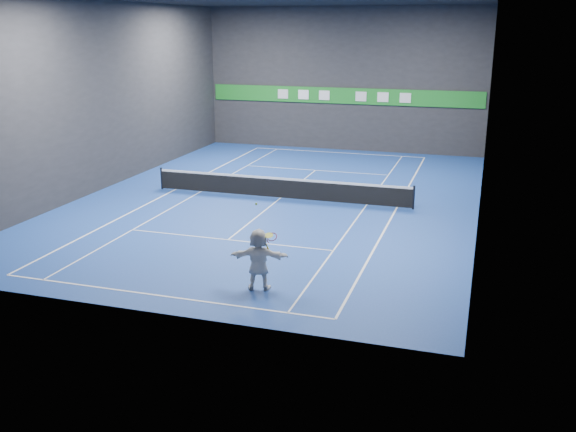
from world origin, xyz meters
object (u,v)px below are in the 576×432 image
(tennis_ball, at_px, (256,204))
(tennis_racket, at_px, (271,238))
(player, at_px, (259,259))
(tennis_net, at_px, (280,187))

(tennis_ball, height_order, tennis_racket, tennis_ball)
(player, height_order, tennis_net, player)
(player, xyz_separation_m, tennis_ball, (-0.06, 0.03, 1.74))
(tennis_net, relative_size, tennis_racket, 21.53)
(tennis_net, distance_m, tennis_racket, 10.97)
(player, relative_size, tennis_net, 0.16)
(tennis_ball, relative_size, tennis_net, 0.01)
(tennis_ball, xyz_separation_m, tennis_net, (-2.68, 10.47, -2.17))
(player, bearing_deg, tennis_net, -87.55)
(tennis_ball, height_order, tennis_net, tennis_ball)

